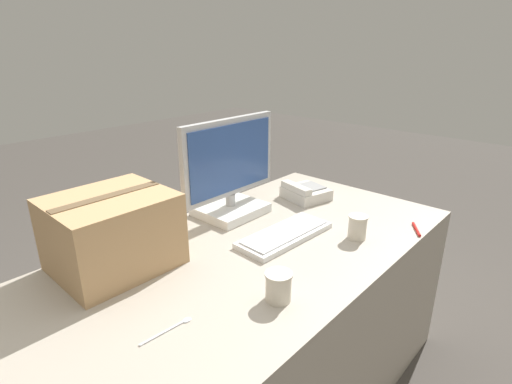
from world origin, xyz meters
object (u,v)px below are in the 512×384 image
Objects in this scene: paper_cup_right at (357,227)px; monitor at (230,176)px; desk_phone at (305,192)px; paper_cup_left at (278,286)px; pen_marker at (416,229)px; spoon at (173,327)px; keyboard at (285,235)px; cardboard_box at (112,232)px.

monitor is at bearing 106.17° from paper_cup_right.
paper_cup_right is at bearing -103.84° from desk_phone.
paper_cup_left is (-0.37, -0.57, -0.14)m from monitor.
spoon is at bearing -47.23° from pen_marker.
keyboard is at bearing -94.61° from monitor.
spoon is at bearing 155.48° from paper_cup_left.
paper_cup_left reaches higher than keyboard.
spoon is (-0.29, 0.13, -0.05)m from paper_cup_left.
pen_marker is at bearing -9.90° from spoon.
pen_marker is (0.98, -0.68, -0.12)m from cardboard_box.
desk_phone is at bearing 29.98° from paper_cup_left.
paper_cup_right is at bearing -3.55° from spoon.
desk_phone is 1.47× the size of spoon.
desk_phone is at bearing 20.05° from spoon.
paper_cup_right reaches higher than paper_cup_left.
paper_cup_right is at bearing -34.98° from cardboard_box.
paper_cup_right is at bearing -66.66° from pen_marker.
paper_cup_right is 0.60× the size of spoon.
monitor is 1.22× the size of keyboard.
cardboard_box reaches higher than paper_cup_left.
monitor is at bearing 88.21° from keyboard.
keyboard is at bearing 13.68° from spoon.
monitor is 2.20× the size of desk_phone.
cardboard_box reaches higher than pen_marker.
monitor is at bearing 173.71° from desk_phone.
monitor is 5.38× the size of paper_cup_right.
keyboard is 4.61× the size of paper_cup_left.
monitor is 0.82m from pen_marker.
paper_cup_right is 0.89× the size of pen_marker.
cardboard_box is (0.07, 0.41, 0.13)m from spoon.
desk_phone is at bearing -6.91° from cardboard_box.
pen_marker is (0.42, -0.37, -0.01)m from keyboard.
desk_phone is 2.56× the size of paper_cup_left.
cardboard_box is at bearing 145.02° from paper_cup_right.
paper_cup_right reaches higher than keyboard.
cardboard_box reaches higher than paper_cup_right.
monitor is 0.59m from cardboard_box.
monitor reaches higher than spoon.
cardboard_box is at bearing -172.45° from desk_phone.
desk_phone is 0.56m from pen_marker.
keyboard is 0.45m from desk_phone.
desk_phone is at bearing -20.75° from monitor.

